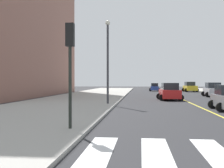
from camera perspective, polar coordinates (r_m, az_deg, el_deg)
sidewalk_kerb_west at (r=26.12m, az=-10.34°, el=-4.10°), size 10.00×120.00×0.15m
lane_divider_paint at (r=45.34m, az=12.06°, el=-2.20°), size 0.16×80.00×0.01m
car_red_nearest at (r=33.74m, az=11.41°, el=-1.58°), size 2.92×4.55×2.00m
car_silver_third at (r=42.68m, az=19.52°, el=-1.15°), size 2.85×4.52×2.00m
car_yellow_fourth at (r=61.03m, az=15.29°, el=-0.60°), size 3.01×4.69×2.06m
car_blue_fifth at (r=63.31m, az=8.49°, el=-0.67°), size 2.51×3.96×1.75m
traffic_light_far_corner at (r=12.61m, az=-8.34°, el=5.87°), size 0.36×0.41×4.57m
street_lamp at (r=26.30m, az=-0.85°, el=5.87°), size 0.44×0.44×7.61m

